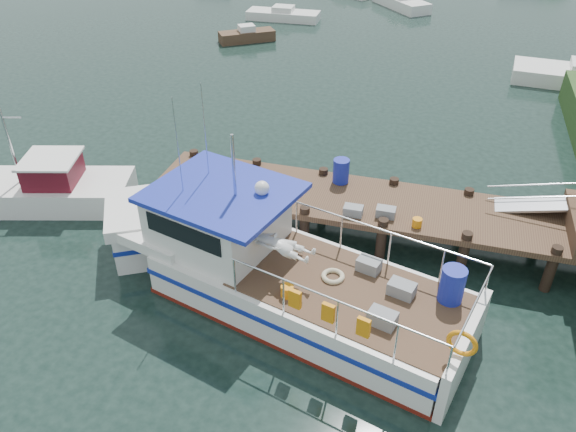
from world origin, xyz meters
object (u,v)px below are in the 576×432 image
(lobster_boat, at_px, (263,264))
(moored_a, at_px, (283,15))
(work_boat, at_px, (35,189))
(dock, at_px, (542,202))
(moored_rowboat, at_px, (247,35))
(moored_b, at_px, (401,2))

(lobster_boat, relative_size, moored_a, 2.26)
(work_boat, bearing_deg, lobster_boat, -29.76)
(dock, bearing_deg, lobster_boat, -153.48)
(moored_rowboat, relative_size, moored_b, 0.67)
(work_boat, bearing_deg, moored_b, 58.07)
(moored_b, bearing_deg, moored_a, -128.17)
(lobster_boat, height_order, moored_rowboat, lobster_boat)
(moored_a, bearing_deg, moored_rowboat, -79.67)
(dock, height_order, moored_rowboat, dock)
(moored_a, xyz_separation_m, moored_b, (8.05, 6.04, 0.10))
(dock, distance_m, work_boat, 17.36)
(dock, xyz_separation_m, lobster_boat, (-7.61, -3.80, -1.16))
(dock, xyz_separation_m, moored_a, (-15.75, 25.62, -1.87))
(dock, height_order, lobster_boat, lobster_boat)
(moored_rowboat, bearing_deg, moored_a, 76.71)
(lobster_boat, bearing_deg, moored_b, 105.29)
(dock, distance_m, lobster_boat, 8.58)
(moored_a, relative_size, moored_b, 0.98)
(lobster_boat, xyz_separation_m, work_boat, (-9.62, 2.38, -0.45))
(dock, bearing_deg, moored_b, 103.67)
(work_boat, xyz_separation_m, moored_b, (9.53, 33.07, -0.17))
(dock, relative_size, lobster_boat, 1.35)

